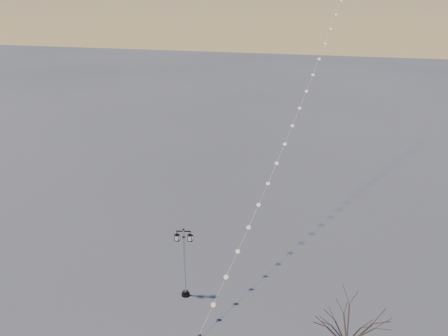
% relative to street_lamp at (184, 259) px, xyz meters
% --- Properties ---
extents(ground, '(300.00, 300.00, 0.00)m').
position_rel_street_lamp_xyz_m(ground, '(2.02, -2.60, -2.73)').
color(ground, '#444445').
rests_on(ground, ground).
extents(street_lamp, '(1.22, 0.65, 4.93)m').
position_rel_street_lamp_xyz_m(street_lamp, '(0.00, 0.00, 0.00)').
color(street_lamp, black).
rests_on(street_lamp, ground).
extents(bare_tree, '(2.55, 2.55, 4.23)m').
position_rel_street_lamp_xyz_m(bare_tree, '(10.37, -3.96, 0.21)').
color(bare_tree, '#382820').
rests_on(bare_tree, ground).
extents(kite_train, '(7.29, 46.70, 30.70)m').
position_rel_street_lamp_xyz_m(kite_train, '(5.62, 19.48, 12.52)').
color(kite_train, black).
rests_on(kite_train, ground).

